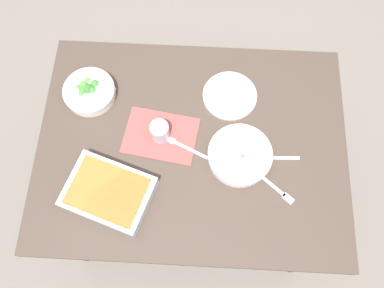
# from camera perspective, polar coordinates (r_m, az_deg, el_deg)

# --- Properties ---
(ground_plane) EXTENTS (6.00, 6.00, 0.00)m
(ground_plane) POSITION_cam_1_polar(r_m,az_deg,el_deg) (2.19, 0.00, -6.85)
(ground_plane) COLOR slate
(dining_table) EXTENTS (1.20, 0.90, 0.74)m
(dining_table) POSITION_cam_1_polar(r_m,az_deg,el_deg) (1.56, 0.00, -1.16)
(dining_table) COLOR #4C3D33
(dining_table) RESTS_ON ground_plane
(placemat) EXTENTS (0.31, 0.24, 0.00)m
(placemat) POSITION_cam_1_polar(r_m,az_deg,el_deg) (1.49, -4.72, 1.29)
(placemat) COLOR #B24C47
(placemat) RESTS_ON dining_table
(stew_bowl) EXTENTS (0.24, 0.24, 0.06)m
(stew_bowl) POSITION_cam_1_polar(r_m,az_deg,el_deg) (1.44, 7.16, -1.68)
(stew_bowl) COLOR white
(stew_bowl) RESTS_ON dining_table
(broccoli_bowl) EXTENTS (0.21, 0.21, 0.07)m
(broccoli_bowl) POSITION_cam_1_polar(r_m,az_deg,el_deg) (1.59, -15.11, 7.60)
(broccoli_bowl) COLOR white
(broccoli_bowl) RESTS_ON dining_table
(baking_dish) EXTENTS (0.35, 0.30, 0.06)m
(baking_dish) POSITION_cam_1_polar(r_m,az_deg,el_deg) (1.42, -12.39, -7.11)
(baking_dish) COLOR silver
(baking_dish) RESTS_ON dining_table
(drink_cup) EXTENTS (0.07, 0.07, 0.08)m
(drink_cup) POSITION_cam_1_polar(r_m,az_deg,el_deg) (1.46, -4.83, 1.82)
(drink_cup) COLOR #B2BCC6
(drink_cup) RESTS_ON dining_table
(side_plate) EXTENTS (0.22, 0.22, 0.01)m
(side_plate) POSITION_cam_1_polar(r_m,az_deg,el_deg) (1.57, 5.67, 7.20)
(side_plate) COLOR silver
(side_plate) RESTS_ON dining_table
(spoon_by_stew) EXTENTS (0.18, 0.03, 0.01)m
(spoon_by_stew) POSITION_cam_1_polar(r_m,az_deg,el_deg) (1.48, 11.62, -2.04)
(spoon_by_stew) COLOR silver
(spoon_by_stew) RESTS_ON dining_table
(spoon_by_broccoli) EXTENTS (0.17, 0.07, 0.01)m
(spoon_by_broccoli) POSITION_cam_1_polar(r_m,az_deg,el_deg) (1.61, -13.39, 7.55)
(spoon_by_broccoli) COLOR silver
(spoon_by_broccoli) RESTS_ON dining_table
(spoon_spare) EXTENTS (0.17, 0.09, 0.01)m
(spoon_spare) POSITION_cam_1_polar(r_m,az_deg,el_deg) (1.47, -1.58, -0.21)
(spoon_spare) COLOR silver
(spoon_spare) RESTS_ON dining_table
(fork_on_table) EXTENTS (0.15, 0.13, 0.01)m
(fork_on_table) POSITION_cam_1_polar(r_m,az_deg,el_deg) (1.46, 12.56, -6.61)
(fork_on_table) COLOR silver
(fork_on_table) RESTS_ON dining_table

